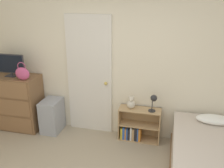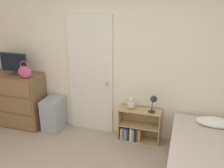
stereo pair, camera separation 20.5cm
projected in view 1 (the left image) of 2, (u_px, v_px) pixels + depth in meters
name	position (u px, v px, depth m)	size (l,w,h in m)	color
wall_back	(117.00, 64.00, 4.19)	(10.00, 0.06, 2.55)	beige
door_closed	(90.00, 76.00, 4.33)	(0.80, 0.09, 2.09)	silver
dresser	(16.00, 102.00, 4.61)	(0.94, 0.48, 1.02)	brown
tv	(10.00, 65.00, 4.35)	(0.54, 0.16, 0.40)	#2D2D33
handbag	(22.00, 73.00, 4.19)	(0.26, 0.11, 0.31)	#C64C7F
storage_bin	(52.00, 116.00, 4.54)	(0.32, 0.44, 0.60)	#999EA8
bookshelf	(136.00, 127.00, 4.30)	(0.70, 0.26, 0.58)	tan
teddy_bear	(131.00, 103.00, 4.17)	(0.14, 0.14, 0.22)	beige
desk_lamp	(154.00, 100.00, 4.01)	(0.14, 0.13, 0.30)	#262628
bed	(218.00, 166.00, 3.26)	(1.22, 1.94, 0.67)	brown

